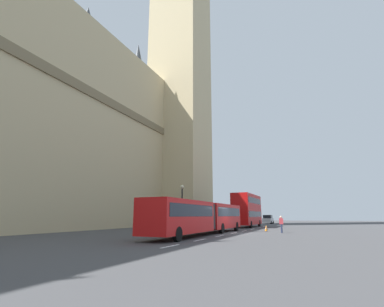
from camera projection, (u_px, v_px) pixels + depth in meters
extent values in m
plane|color=#424244|center=(233.00, 233.00, 28.10)|extent=(160.00, 160.00, 0.00)
cube|color=silver|center=(170.00, 246.00, 16.09)|extent=(2.20, 0.16, 0.01)
cube|color=silver|center=(200.00, 240.00, 20.21)|extent=(2.20, 0.16, 0.01)
cube|color=silver|center=(220.00, 236.00, 24.33)|extent=(2.20, 0.16, 0.01)
cube|color=silver|center=(234.00, 233.00, 28.45)|extent=(2.20, 0.16, 0.01)
cube|color=silver|center=(244.00, 231.00, 32.57)|extent=(2.20, 0.16, 0.01)
cube|color=silver|center=(253.00, 229.00, 36.69)|extent=(2.20, 0.16, 0.01)
cube|color=silver|center=(259.00, 228.00, 40.81)|extent=(2.20, 0.16, 0.01)
cube|color=silver|center=(264.00, 227.00, 44.93)|extent=(2.20, 0.16, 0.01)
cube|color=#C6B284|center=(180.00, 79.00, 59.05)|extent=(10.08, 10.08, 59.43)
cube|color=#7A6B4C|center=(0.00, 42.00, 25.19)|extent=(62.05, 0.24, 1.20)
cone|color=#383D42|center=(87.00, 19.00, 40.41)|extent=(2.40, 2.40, 4.05)
cone|color=#383D42|center=(138.00, 58.00, 51.93)|extent=(2.40, 2.40, 5.68)
cube|color=red|center=(219.00, 216.00, 30.82)|extent=(8.92, 2.50, 2.50)
cube|color=#1E232D|center=(219.00, 212.00, 30.91)|extent=(8.20, 2.54, 0.90)
cube|color=red|center=(180.00, 216.00, 22.02)|extent=(8.92, 2.50, 2.50)
cube|color=#1E232D|center=(180.00, 211.00, 22.12)|extent=(8.20, 2.54, 0.90)
cylinder|color=#2D2D2D|center=(203.00, 216.00, 26.42)|extent=(2.38, 2.38, 2.25)
cylinder|color=black|center=(236.00, 226.00, 32.69)|extent=(1.00, 0.30, 1.00)
cylinder|color=black|center=(222.00, 228.00, 27.73)|extent=(1.00, 0.30, 1.00)
cylinder|color=black|center=(177.00, 234.00, 18.94)|extent=(1.00, 0.30, 1.00)
cube|color=#B20F0F|center=(247.00, 216.00, 43.43)|extent=(10.34, 2.50, 2.40)
cube|color=black|center=(247.00, 214.00, 43.50)|extent=(9.31, 2.54, 0.84)
cube|color=#B20F0F|center=(247.00, 202.00, 43.91)|extent=(10.14, 2.50, 2.10)
cube|color=black|center=(247.00, 201.00, 43.93)|extent=(9.31, 2.54, 0.84)
cylinder|color=black|center=(259.00, 223.00, 45.72)|extent=(1.00, 0.30, 1.00)
cylinder|color=black|center=(251.00, 224.00, 39.79)|extent=(1.00, 0.30, 1.00)
cube|color=#B7B7BC|center=(268.00, 220.00, 61.10)|extent=(4.40, 1.80, 0.90)
cube|color=black|center=(268.00, 217.00, 61.09)|extent=(2.46, 1.66, 0.70)
cylinder|color=black|center=(273.00, 222.00, 61.96)|extent=(0.64, 0.30, 0.64)
cylinder|color=black|center=(271.00, 222.00, 59.44)|extent=(0.64, 0.30, 0.64)
cube|color=black|center=(266.00, 231.00, 31.41)|extent=(0.36, 0.36, 0.03)
cone|color=orange|center=(266.00, 229.00, 31.47)|extent=(0.28, 0.28, 0.55)
cylinder|color=white|center=(266.00, 228.00, 31.47)|extent=(0.17, 0.17, 0.08)
cube|color=black|center=(266.00, 230.00, 34.86)|extent=(0.36, 0.36, 0.03)
cone|color=orange|center=(266.00, 227.00, 34.92)|extent=(0.28, 0.28, 0.55)
cylinder|color=white|center=(266.00, 227.00, 34.92)|extent=(0.17, 0.17, 0.08)
cylinder|color=black|center=(182.00, 230.00, 32.25)|extent=(0.32, 0.32, 0.30)
cylinder|color=black|center=(182.00, 210.00, 32.73)|extent=(0.16, 0.16, 4.80)
sphere|color=beige|center=(182.00, 187.00, 33.30)|extent=(0.44, 0.44, 0.44)
cylinder|color=#262D4C|center=(282.00, 228.00, 28.73)|extent=(0.16, 0.16, 0.86)
cylinder|color=#262D4C|center=(282.00, 229.00, 28.54)|extent=(0.16, 0.16, 0.86)
cube|color=#BF383F|center=(281.00, 221.00, 28.79)|extent=(0.29, 0.43, 0.60)
sphere|color=beige|center=(281.00, 217.00, 28.88)|extent=(0.22, 0.22, 0.22)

